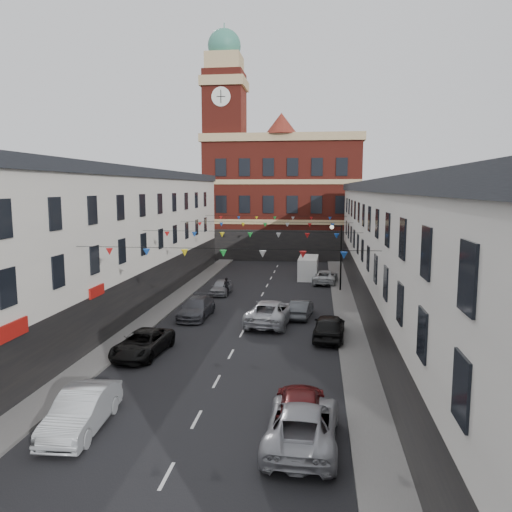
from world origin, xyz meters
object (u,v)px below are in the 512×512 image
at_px(car_left_d, 196,308).
at_px(moving_car, 271,312).
at_px(white_van, 308,268).
at_px(pedestrian, 226,287).
at_px(car_right_b, 302,423).
at_px(car_left_b, 82,410).
at_px(street_lamp, 338,248).
at_px(car_right_e, 301,309).
at_px(car_right_f, 325,277).
at_px(car_right_c, 300,406).
at_px(car_left_e, 221,287).
at_px(car_left_c, 143,343).
at_px(car_right_d, 329,327).

bearing_deg(car_left_d, moving_car, -7.83).
height_order(white_van, pedestrian, white_van).
distance_m(car_left_d, car_right_b, 18.80).
xyz_separation_m(car_left_b, white_van, (7.96, 33.88, 0.32)).
height_order(street_lamp, moving_car, street_lamp).
height_order(car_right_e, car_right_f, car_right_f).
relative_size(car_left_b, car_right_f, 0.99).
height_order(street_lamp, white_van, street_lamp).
height_order(car_right_e, white_van, white_van).
xyz_separation_m(car_left_d, white_van, (7.65, 16.91, 0.39)).
distance_m(car_left_b, white_van, 34.80).
distance_m(street_lamp, car_right_b, 27.63).
height_order(moving_car, pedestrian, moving_car).
distance_m(street_lamp, car_right_c, 26.07).
height_order(car_left_b, car_left_e, car_left_b).
bearing_deg(car_left_c, car_right_c, -32.89).
xyz_separation_m(car_right_d, car_right_e, (-1.90, 5.01, -0.15)).
distance_m(car_left_d, car_right_e, 7.51).
height_order(car_left_e, car_right_f, car_right_f).
relative_size(car_left_e, car_right_e, 0.97).
distance_m(moving_car, pedestrian, 9.47).
bearing_deg(car_right_e, car_left_c, 54.57).
relative_size(street_lamp, white_van, 1.21).
xyz_separation_m(car_left_e, car_right_d, (9.10, -12.12, 0.15)).
distance_m(car_left_b, car_right_e, 19.55).
height_order(car_left_b, white_van, white_van).
bearing_deg(moving_car, car_right_e, -129.81).
xyz_separation_m(car_left_b, moving_car, (5.75, 16.01, 0.05)).
bearing_deg(car_right_c, white_van, -90.56).
bearing_deg(white_van, car_right_c, -87.77).
height_order(car_right_c, car_right_e, car_right_c).
relative_size(street_lamp, car_left_e, 1.60).
bearing_deg(car_left_e, moving_car, -58.97).
bearing_deg(moving_car, car_left_b, 76.55).
bearing_deg(car_left_c, moving_car, 54.07).
xyz_separation_m(car_right_e, white_van, (0.20, 15.94, 0.46)).
bearing_deg(street_lamp, car_left_b, -111.37).
distance_m(car_left_c, car_right_f, 24.80).
bearing_deg(pedestrian, car_right_f, 47.10).
bearing_deg(car_left_c, car_right_d, 27.72).
height_order(car_left_b, car_right_c, car_left_b).
relative_size(car_right_d, car_right_e, 1.20).
bearing_deg(car_right_e, car_right_b, 98.90).
distance_m(car_left_e, car_right_f, 10.97).
bearing_deg(car_left_e, white_van, 51.16).
xyz_separation_m(car_left_c, car_right_b, (9.11, -8.62, 0.09)).
bearing_deg(car_left_d, car_right_b, -62.30).
height_order(car_right_b, car_right_c, car_right_b).
bearing_deg(car_left_b, pedestrian, 84.17).
relative_size(car_right_d, white_van, 0.94).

